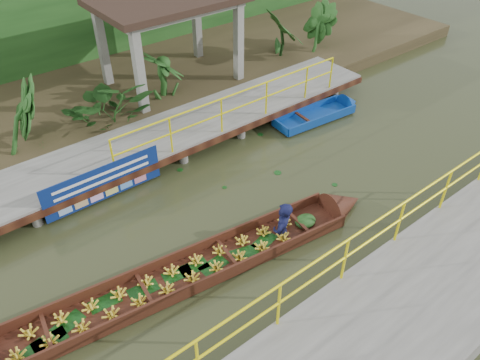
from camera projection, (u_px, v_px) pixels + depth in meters
ground at (212, 232)px, 10.60m from camera, size 80.00×80.00×0.00m
land_strip at (76, 99)px, 15.10m from camera, size 30.00×8.00×0.45m
far_dock at (137, 148)px, 12.43m from camera, size 16.00×2.06×1.66m
near_dock at (395, 324)px, 8.30m from camera, size 18.00×2.40×1.73m
pavilion at (168, 9)px, 14.24m from camera, size 4.40×3.00×3.00m
foliage_backdrop at (34, 24)px, 15.56m from camera, size 30.00×0.80×4.00m
vendor_boat at (203, 263)px, 9.54m from camera, size 9.21×2.08×2.06m
moored_blue_boat at (332, 110)px, 14.75m from camera, size 3.17×1.08×0.74m
blue_banner at (104, 183)px, 11.12m from camera, size 2.97×0.04×0.93m
tropical_plants at (160, 73)px, 14.00m from camera, size 14.48×1.48×1.84m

